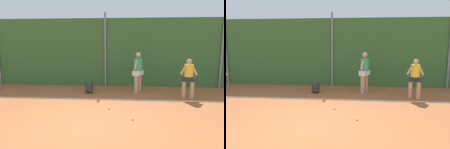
# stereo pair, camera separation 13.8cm
# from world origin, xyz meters

# --- Properties ---
(ground_plane) EXTENTS (31.07, 31.07, 0.00)m
(ground_plane) POSITION_xyz_m (0.00, 1.58, 0.00)
(ground_plane) COLOR #A85B33
(hedge_fence_backdrop) EXTENTS (20.19, 0.25, 3.51)m
(hedge_fence_backdrop) POSITION_xyz_m (0.00, 5.39, 1.76)
(hedge_fence_backdrop) COLOR #386633
(hedge_fence_backdrop) RESTS_ON ground_plane
(fence_post_center) EXTENTS (0.10, 0.10, 3.79)m
(fence_post_center) POSITION_xyz_m (0.00, 5.22, 1.90)
(fence_post_center) COLOR gray
(fence_post_center) RESTS_ON ground_plane
(fence_post_right) EXTENTS (0.10, 0.10, 3.79)m
(fence_post_right) POSITION_xyz_m (5.82, 5.22, 1.90)
(fence_post_right) COLOR gray
(fence_post_right) RESTS_ON ground_plane
(court_baseline_paint) EXTENTS (14.76, 0.10, 0.01)m
(court_baseline_paint) POSITION_xyz_m (0.00, 2.63, 0.00)
(court_baseline_paint) COLOR white
(court_baseline_paint) RESTS_ON ground_plane
(player_midcourt) EXTENTS (0.66, 0.40, 1.62)m
(player_midcourt) POSITION_xyz_m (3.66, 3.11, 0.91)
(player_midcourt) COLOR tan
(player_midcourt) RESTS_ON ground_plane
(player_backcourt_far) EXTENTS (0.53, 0.69, 1.83)m
(player_backcourt_far) POSITION_xyz_m (1.64, 3.95, 1.03)
(player_backcourt_far) COLOR tan
(player_backcourt_far) RESTS_ON ground_plane
(ball_hopper) EXTENTS (0.36, 0.36, 0.51)m
(ball_hopper) POSITION_xyz_m (-0.58, 3.66, 0.29)
(ball_hopper) COLOR #2D2D33
(ball_hopper) RESTS_ON ground_plane
(tennis_ball_0) EXTENTS (0.07, 0.07, 0.07)m
(tennis_ball_0) POSITION_xyz_m (1.33, 0.48, 0.03)
(tennis_ball_0) COLOR #CCDB33
(tennis_ball_0) RESTS_ON ground_plane
(tennis_ball_2) EXTENTS (0.07, 0.07, 0.07)m
(tennis_ball_2) POSITION_xyz_m (0.54, 1.41, 0.03)
(tennis_ball_2) COLOR #CCDB33
(tennis_ball_2) RESTS_ON ground_plane
(tennis_ball_3) EXTENTS (0.07, 0.07, 0.07)m
(tennis_ball_3) POSITION_xyz_m (2.92, 4.72, 0.03)
(tennis_ball_3) COLOR #CCDB33
(tennis_ball_3) RESTS_ON ground_plane
(tennis_ball_5) EXTENTS (0.07, 0.07, 0.07)m
(tennis_ball_5) POSITION_xyz_m (-1.76, 4.13, 0.03)
(tennis_ball_5) COLOR #CCDB33
(tennis_ball_5) RESTS_ON ground_plane
(tennis_ball_6) EXTENTS (0.07, 0.07, 0.07)m
(tennis_ball_6) POSITION_xyz_m (-0.66, 2.58, 0.03)
(tennis_ball_6) COLOR #CCDB33
(tennis_ball_6) RESTS_ON ground_plane
(tennis_ball_8) EXTENTS (0.07, 0.07, 0.07)m
(tennis_ball_8) POSITION_xyz_m (-2.36, 2.47, 0.03)
(tennis_ball_8) COLOR #CCDB33
(tennis_ball_8) RESTS_ON ground_plane
(tennis_ball_9) EXTENTS (0.07, 0.07, 0.07)m
(tennis_ball_9) POSITION_xyz_m (0.73, 4.18, 0.03)
(tennis_ball_9) COLOR #CCDB33
(tennis_ball_9) RESTS_ON ground_plane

